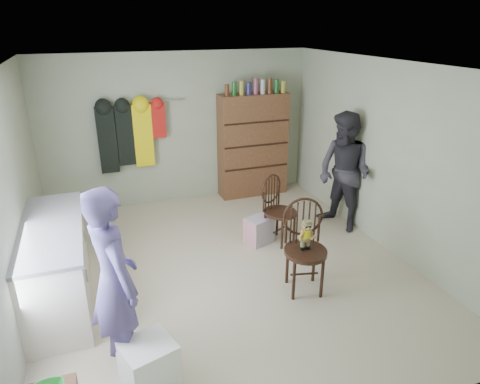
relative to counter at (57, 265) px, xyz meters
name	(u,v)px	position (x,y,z in m)	size (l,w,h in m)	color
ground_plane	(227,269)	(1.95, 0.00, -0.47)	(5.00, 5.00, 0.00)	beige
room_walls	(212,138)	(1.95, 0.53, 1.11)	(5.00, 5.00, 5.00)	#A7AE92
counter	(57,265)	(0.00, 0.00, 0.00)	(0.64, 1.86, 0.94)	silver
plastic_tub	(149,363)	(0.75, -1.50, -0.27)	(0.43, 0.40, 0.40)	white
chair_front	(305,242)	(2.67, -0.67, 0.14)	(0.58, 0.58, 1.10)	#351D12
chair_far	(277,207)	(2.86, 0.49, 0.05)	(0.59, 0.59, 0.98)	#351D12
striped_bag	(259,230)	(2.60, 0.52, -0.28)	(0.36, 0.28, 0.38)	#E5727A
person_left	(114,282)	(0.55, -1.19, 0.40)	(0.64, 0.42, 1.75)	#584B8A
person_right	(344,172)	(3.95, 0.56, 0.41)	(0.86, 0.67, 1.76)	#2D2B33
dresser	(253,145)	(3.20, 2.30, 0.44)	(1.20, 0.39, 2.06)	brown
coat_rack	(130,135)	(1.12, 2.38, 0.78)	(1.42, 0.12, 1.09)	#99999E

